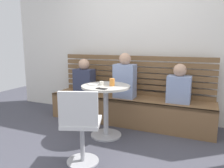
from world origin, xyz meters
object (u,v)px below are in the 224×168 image
object	(u,v)px
booth_bench	(128,110)
white_chair	(81,125)
cafe_table	(106,101)
plate_small	(93,84)
cup_tumbler_orange	(112,82)
person_child_middle	(84,78)
person_adult	(125,78)
person_child_left	(179,86)
phone_on_table	(102,89)
cup_espresso_small	(102,83)

from	to	relation	value
booth_bench	white_chair	world-z (taller)	white_chair
cafe_table	plate_small	distance (m)	0.30
cup_tumbler_orange	person_child_middle	bearing A→B (deg)	143.69
person_child_middle	person_adult	bearing A→B (deg)	0.07
booth_bench	plate_small	size ratio (longest dim) A/B	15.88
person_child_middle	white_chair	bearing A→B (deg)	-60.77
cafe_table	booth_bench	bearing A→B (deg)	80.04
cafe_table	person_adult	bearing A→B (deg)	84.14
person_child_left	plate_small	distance (m)	1.27
cup_tumbler_orange	phone_on_table	bearing A→B (deg)	-99.34
person_adult	cup_tumbler_orange	distance (m)	0.58
person_child_left	phone_on_table	world-z (taller)	person_child_left
cafe_table	cup_espresso_small	xyz separation A→B (m)	(-0.06, -0.00, 0.25)
person_child_left	phone_on_table	bearing A→B (deg)	-134.83
white_chair	person_adult	world-z (taller)	person_adult
cup_tumbler_orange	person_child_left	bearing A→B (deg)	37.05
cup_tumbler_orange	phone_on_table	xyz separation A→B (m)	(-0.04, -0.25, -0.05)
person_child_left	plate_small	world-z (taller)	person_child_left
white_chair	booth_bench	bearing A→B (deg)	89.04
cafe_table	phone_on_table	world-z (taller)	phone_on_table
booth_bench	plate_small	bearing A→B (deg)	-115.41
white_chair	plate_small	bearing A→B (deg)	108.98
white_chair	phone_on_table	distance (m)	0.64
cafe_table	cup_tumbler_orange	xyz separation A→B (m)	(0.09, 0.01, 0.27)
booth_bench	person_adult	size ratio (longest dim) A/B	3.72
white_chair	person_adult	xyz separation A→B (m)	(-0.03, 1.40, 0.30)
white_chair	cup_espresso_small	world-z (taller)	white_chair
person_child_middle	cup_tumbler_orange	distance (m)	0.98
cup_tumbler_orange	plate_small	xyz separation A→B (m)	(-0.28, -0.02, -0.04)
cafe_table	cup_espresso_small	size ratio (longest dim) A/B	13.21
person_adult	plate_small	distance (m)	0.65
cup_tumbler_orange	white_chair	bearing A→B (deg)	-90.31
white_chair	cup_tumbler_orange	distance (m)	0.88
cup_espresso_small	phone_on_table	world-z (taller)	cup_espresso_small
booth_bench	person_child_middle	distance (m)	0.94
white_chair	phone_on_table	bearing A→B (deg)	93.56
person_child_left	booth_bench	bearing A→B (deg)	179.98
cafe_table	white_chair	distance (m)	0.82
cup_espresso_small	plate_small	world-z (taller)	cup_espresso_small
white_chair	person_child_middle	distance (m)	1.62
person_child_middle	cup_tumbler_orange	world-z (taller)	person_child_middle
cafe_table	phone_on_table	distance (m)	0.33
cup_tumbler_orange	phone_on_table	distance (m)	0.25
white_chair	person_child_middle	xyz separation A→B (m)	(-0.78, 1.40, 0.24)
person_adult	person_child_left	size ratio (longest dim) A/B	1.25
person_child_left	phone_on_table	distance (m)	1.21
booth_bench	person_adult	bearing A→B (deg)	-144.02
person_adult	phone_on_table	world-z (taller)	person_adult
person_child_middle	plate_small	bearing A→B (deg)	-49.62
booth_bench	cup_espresso_small	distance (m)	0.85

